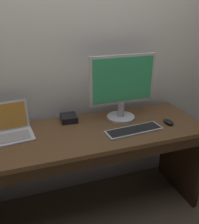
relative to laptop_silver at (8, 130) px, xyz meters
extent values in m
plane|color=brown|center=(0.49, -0.11, -0.81)|extent=(14.00, 14.00, 0.00)
cube|color=silver|center=(0.49, 0.24, 0.62)|extent=(4.89, 0.04, 2.85)
cube|color=brown|center=(0.49, -0.11, -0.07)|extent=(1.89, 0.61, 0.03)
cube|color=#322113|center=(1.42, -0.11, -0.44)|extent=(0.04, 0.56, 0.73)
cube|color=#322113|center=(0.49, -0.40, -0.12)|extent=(1.82, 0.02, 0.08)
cube|color=silver|center=(0.00, -0.04, -0.04)|extent=(0.34, 0.24, 0.01)
cube|color=#959599|center=(0.01, -0.05, -0.03)|extent=(0.28, 0.16, 0.00)
cube|color=silver|center=(-0.01, 0.08, 0.07)|extent=(0.32, 0.07, 0.21)
cube|color=#C67F2D|center=(-0.01, 0.07, 0.07)|extent=(0.29, 0.06, 0.19)
cylinder|color=#B7B7BC|center=(0.87, 0.01, -0.04)|extent=(0.23, 0.23, 0.02)
cylinder|color=#B7B7BC|center=(0.87, 0.01, 0.03)|extent=(0.05, 0.05, 0.12)
cube|color=#B7B7BC|center=(0.87, 0.00, 0.28)|extent=(0.53, 0.02, 0.38)
cube|color=#23935B|center=(0.87, -0.01, 0.28)|extent=(0.49, 0.00, 0.34)
cube|color=#BCBCC1|center=(0.87, -0.23, -0.04)|extent=(0.44, 0.16, 0.01)
cube|color=black|center=(0.87, -0.23, -0.03)|extent=(0.41, 0.14, 0.00)
ellipsoid|color=black|center=(1.18, -0.20, -0.03)|extent=(0.07, 0.11, 0.03)
cube|color=black|center=(0.46, 0.10, -0.02)|extent=(0.13, 0.14, 0.05)
camera|label=1|loc=(0.11, -1.67, 0.81)|focal=39.72mm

